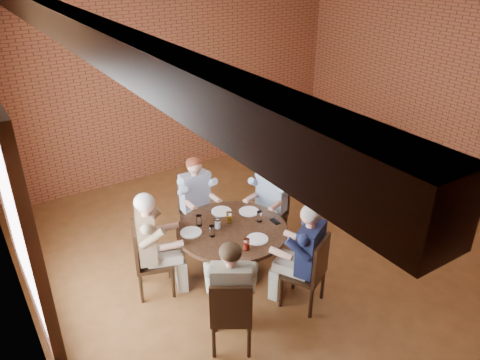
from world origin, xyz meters
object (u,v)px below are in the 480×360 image
chair_b (195,209)px  diner_e (304,256)px  smartphone (275,221)px  chair_a (272,209)px  diner_b (197,202)px  diner_d (231,296)px  chair_d (231,313)px  chair_c (146,257)px  diner_c (153,244)px  dining_table (232,243)px  diner_a (269,202)px  chair_e (311,270)px

chair_b → diner_e: (0.42, -1.90, 0.18)m
diner_e → smartphone: size_ratio=9.27×
chair_a → diner_b: diner_b is taller
diner_d → diner_e: diner_e is taller
chair_b → diner_e: size_ratio=0.68×
chair_a → chair_b: (-0.92, 0.60, -0.01)m
chair_d → smartphone: (1.18, 0.86, 0.25)m
chair_c → diner_c: 0.19m
diner_c → diner_e: 1.79m
diner_c → diner_d: size_ratio=1.02×
dining_table → diner_e: 0.97m
chair_b → diner_e: bearing=-75.9°
diner_b → chair_b: bearing=90.0°
diner_a → diner_b: diner_a is taller
diner_a → diner_d: diner_a is taller
diner_b → diner_c: 1.16m
dining_table → chair_d: 1.21m
diner_c → smartphone: diner_c is taller
chair_b → diner_b: (-0.00, -0.08, 0.15)m
chair_c → dining_table: bearing=-90.0°
dining_table → chair_b: size_ratio=1.48×
dining_table → diner_d: 1.13m
dining_table → diner_c: bearing=161.9°
diner_a → diner_b: 1.01m
chair_a → chair_d: chair_a is taller
smartphone → diner_c: bearing=161.9°
diner_d → smartphone: 1.38m
diner_a → diner_e: diner_e is taller
diner_c → diner_e: bearing=-111.8°
chair_a → diner_d: bearing=-73.1°
dining_table → chair_a: bearing=25.2°
chair_d → chair_e: chair_e is taller
dining_table → smartphone: (0.53, -0.16, 0.23)m
diner_a → diner_e: size_ratio=0.98×
chair_c → diner_c: diner_c is taller
dining_table → diner_e: (0.45, -0.85, 0.15)m
chair_a → diner_a: bearing=-90.0°
chair_d → diner_e: (1.10, 0.17, 0.17)m
diner_b → chair_e: 1.95m
diner_c → diner_e: diner_c is taller
diner_e → diner_c: bearing=-67.9°
dining_table → chair_c: bearing=161.9°
chair_b → chair_a: bearing=-31.9°
chair_d → chair_c: bearing=-42.7°
chair_c → diner_e: (1.46, -1.18, 0.16)m
diner_c → diner_d: bearing=-147.4°
dining_table → diner_c: (-0.92, 0.30, 0.15)m
chair_a → smartphone: chair_a is taller
diner_d → chair_e: size_ratio=1.40×
diner_e → smartphone: diner_e is taller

